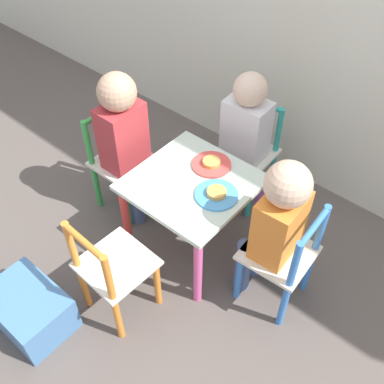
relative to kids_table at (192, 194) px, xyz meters
The scene contains 12 objects.
ground_plane 0.35m from the kids_table, ahead, with size 6.00×6.00×0.00m, color #5B514C.
kids_table is the anchor object (origin of this frame).
chair_teal 0.46m from the kids_table, 92.87° to the left, with size 0.27×0.27×0.53m.
chair_blue 0.46m from the kids_table, ahead, with size 0.27×0.27×0.53m.
chair_green 0.46m from the kids_table, behind, with size 0.26×0.26×0.53m.
chair_orange 0.46m from the kids_table, 92.54° to the right, with size 0.27×0.27×0.53m.
child_back 0.40m from the kids_table, 92.87° to the left, with size 0.21×0.21×0.73m.
child_right 0.40m from the kids_table, ahead, with size 0.22×0.21×0.73m.
child_left 0.41m from the kids_table, behind, with size 0.22×0.20×0.77m.
plate_back 0.15m from the kids_table, 90.00° to the left, with size 0.17×0.17×0.03m.
plate_right 0.15m from the kids_table, ahead, with size 0.18×0.18×0.03m.
storage_bin 0.81m from the kids_table, 108.28° to the right, with size 0.33×0.24×0.18m.
Camera 1 is at (0.86, -1.01, 1.71)m, focal length 42.00 mm.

